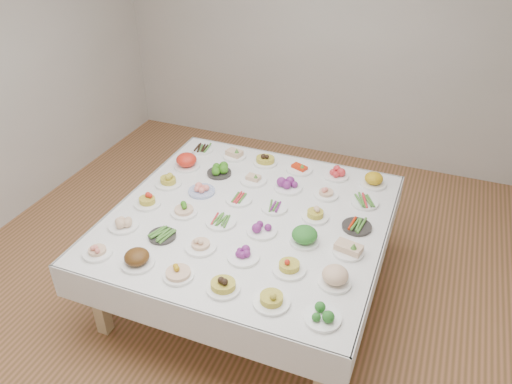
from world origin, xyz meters
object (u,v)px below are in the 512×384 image
at_px(display_table, 249,223).
at_px(dish_35, 374,180).
at_px(dish_0, 97,249).
at_px(dish_18, 168,179).

bearing_deg(display_table, dish_35, 44.69).
xyz_separation_m(dish_0, dish_35, (1.62, 1.62, 0.00)).
height_order(dish_0, dish_18, dish_18).
bearing_deg(display_table, dish_0, -134.58).
height_order(display_table, dish_18, dish_18).
relative_size(dish_18, dish_35, 1.04).
bearing_deg(dish_0, display_table, 45.42).
bearing_deg(dish_35, dish_18, -158.56).
xyz_separation_m(dish_18, dish_35, (1.63, 0.64, -0.01)).
distance_m(display_table, dish_0, 1.16).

